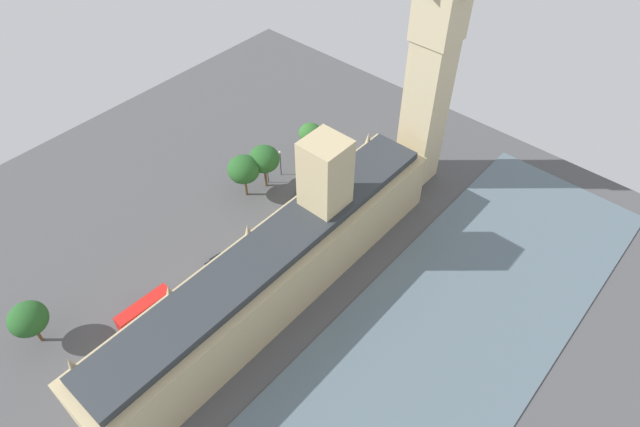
{
  "coord_description": "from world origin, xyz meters",
  "views": [
    {
      "loc": [
        -48.41,
        40.57,
        84.13
      ],
      "look_at": [
        1.0,
        -15.89,
        7.51
      ],
      "focal_mm": 30.66,
      "sensor_mm": 36.0,
      "label": 1
    }
  ],
  "objects_px": {
    "plane_tree_opposite_hall": "(264,159)",
    "street_lamp_slot_10": "(280,159)",
    "car_silver_kerbside": "(263,231)",
    "plane_tree_trailing": "(244,169)",
    "car_dark_green_near_tower": "(303,194)",
    "pedestrian_under_trees": "(351,179)",
    "street_lamp_slot_11": "(267,169)",
    "clock_tower": "(433,57)",
    "car_black_midblock": "(217,261)",
    "plane_tree_far_end": "(310,133)",
    "double_decker_bus_leading": "(145,311)",
    "parliament_building": "(279,264)",
    "pedestrian_corner": "(301,219)",
    "plane_tree_by_river_gate": "(28,319)"
  },
  "relations": [
    {
      "from": "plane_tree_opposite_hall",
      "to": "street_lamp_slot_10",
      "type": "relative_size",
      "value": 1.54
    },
    {
      "from": "car_silver_kerbside",
      "to": "plane_tree_trailing",
      "type": "relative_size",
      "value": 0.42
    },
    {
      "from": "car_dark_green_near_tower",
      "to": "plane_tree_trailing",
      "type": "bearing_deg",
      "value": -139.26
    },
    {
      "from": "pedestrian_under_trees",
      "to": "street_lamp_slot_11",
      "type": "distance_m",
      "value": 19.23
    },
    {
      "from": "clock_tower",
      "to": "pedestrian_under_trees",
      "type": "relative_size",
      "value": 38.14
    },
    {
      "from": "car_black_midblock",
      "to": "plane_tree_far_end",
      "type": "distance_m",
      "value": 39.11
    },
    {
      "from": "double_decker_bus_leading",
      "to": "plane_tree_far_end",
      "type": "bearing_deg",
      "value": -78.02
    },
    {
      "from": "street_lamp_slot_11",
      "to": "plane_tree_far_end",
      "type": "bearing_deg",
      "value": -91.2
    },
    {
      "from": "car_dark_green_near_tower",
      "to": "car_silver_kerbside",
      "type": "bearing_deg",
      "value": -80.85
    },
    {
      "from": "car_silver_kerbside",
      "to": "street_lamp_slot_11",
      "type": "relative_size",
      "value": 0.73
    },
    {
      "from": "car_dark_green_near_tower",
      "to": "double_decker_bus_leading",
      "type": "relative_size",
      "value": 0.39
    },
    {
      "from": "clock_tower",
      "to": "plane_tree_trailing",
      "type": "relative_size",
      "value": 5.63
    },
    {
      "from": "car_black_midblock",
      "to": "plane_tree_opposite_hall",
      "type": "relative_size",
      "value": 0.45
    },
    {
      "from": "car_black_midblock",
      "to": "plane_tree_trailing",
      "type": "bearing_deg",
      "value": -52.96
    },
    {
      "from": "parliament_building",
      "to": "street_lamp_slot_10",
      "type": "distance_m",
      "value": 33.1
    },
    {
      "from": "pedestrian_corner",
      "to": "street_lamp_slot_11",
      "type": "xyz_separation_m",
      "value": [
        13.97,
        -4.11,
        3.49
      ]
    },
    {
      "from": "pedestrian_corner",
      "to": "plane_tree_far_end",
      "type": "xyz_separation_m",
      "value": [
        13.68,
        -18.2,
        5.33
      ]
    },
    {
      "from": "street_lamp_slot_10",
      "to": "pedestrian_under_trees",
      "type": "bearing_deg",
      "value": -146.73
    },
    {
      "from": "plane_tree_by_river_gate",
      "to": "street_lamp_slot_11",
      "type": "xyz_separation_m",
      "value": [
        -0.88,
        -55.4,
        -2.36
      ]
    },
    {
      "from": "parliament_building",
      "to": "car_dark_green_near_tower",
      "type": "relative_size",
      "value": 18.55
    },
    {
      "from": "car_dark_green_near_tower",
      "to": "plane_tree_opposite_hall",
      "type": "relative_size",
      "value": 0.39
    },
    {
      "from": "pedestrian_under_trees",
      "to": "car_silver_kerbside",
      "type": "bearing_deg",
      "value": -89.03
    },
    {
      "from": "parliament_building",
      "to": "double_decker_bus_leading",
      "type": "relative_size",
      "value": 7.26
    },
    {
      "from": "car_black_midblock",
      "to": "plane_tree_opposite_hall",
      "type": "bearing_deg",
      "value": -61.28
    },
    {
      "from": "pedestrian_under_trees",
      "to": "plane_tree_opposite_hall",
      "type": "bearing_deg",
      "value": -125.47
    },
    {
      "from": "clock_tower",
      "to": "plane_tree_far_end",
      "type": "distance_m",
      "value": 35.03
    },
    {
      "from": "double_decker_bus_leading",
      "to": "street_lamp_slot_11",
      "type": "distance_m",
      "value": 41.62
    },
    {
      "from": "double_decker_bus_leading",
      "to": "plane_tree_opposite_hall",
      "type": "relative_size",
      "value": 0.99
    },
    {
      "from": "clock_tower",
      "to": "double_decker_bus_leading",
      "type": "height_order",
      "value": "clock_tower"
    },
    {
      "from": "clock_tower",
      "to": "plane_tree_by_river_gate",
      "type": "height_order",
      "value": "clock_tower"
    },
    {
      "from": "pedestrian_under_trees",
      "to": "plane_tree_far_end",
      "type": "bearing_deg",
      "value": -176.42
    },
    {
      "from": "car_silver_kerbside",
      "to": "plane_tree_far_end",
      "type": "xyz_separation_m",
      "value": [
        10.14,
        -26.08,
        5.12
      ]
    },
    {
      "from": "clock_tower",
      "to": "plane_tree_trailing",
      "type": "height_order",
      "value": "clock_tower"
    },
    {
      "from": "plane_tree_by_river_gate",
      "to": "plane_tree_far_end",
      "type": "distance_m",
      "value": 69.5
    },
    {
      "from": "plane_tree_far_end",
      "to": "street_lamp_slot_10",
      "type": "height_order",
      "value": "plane_tree_far_end"
    },
    {
      "from": "plane_tree_trailing",
      "to": "car_black_midblock",
      "type": "bearing_deg",
      "value": 120.06
    },
    {
      "from": "plane_tree_far_end",
      "to": "street_lamp_slot_11",
      "type": "xyz_separation_m",
      "value": [
        0.29,
        14.09,
        -1.84
      ]
    },
    {
      "from": "plane_tree_far_end",
      "to": "plane_tree_trailing",
      "type": "bearing_deg",
      "value": 86.77
    },
    {
      "from": "clock_tower",
      "to": "plane_tree_trailing",
      "type": "xyz_separation_m",
      "value": [
        24.34,
        30.23,
        -22.85
      ]
    },
    {
      "from": "parliament_building",
      "to": "plane_tree_by_river_gate",
      "type": "xyz_separation_m",
      "value": [
        24.14,
        35.59,
        -1.06
      ]
    },
    {
      "from": "car_black_midblock",
      "to": "double_decker_bus_leading",
      "type": "relative_size",
      "value": 0.45
    },
    {
      "from": "plane_tree_trailing",
      "to": "plane_tree_opposite_hall",
      "type": "height_order",
      "value": "plane_tree_opposite_hall"
    },
    {
      "from": "car_black_midblock",
      "to": "pedestrian_corner",
      "type": "distance_m",
      "value": 20.04
    },
    {
      "from": "parliament_building",
      "to": "street_lamp_slot_11",
      "type": "distance_m",
      "value": 30.74
    },
    {
      "from": "street_lamp_slot_11",
      "to": "plane_tree_opposite_hall",
      "type": "bearing_deg",
      "value": 108.64
    },
    {
      "from": "car_dark_green_near_tower",
      "to": "car_black_midblock",
      "type": "bearing_deg",
      "value": -85.8
    },
    {
      "from": "plane_tree_by_river_gate",
      "to": "pedestrian_corner",
      "type": "bearing_deg",
      "value": -106.15
    },
    {
      "from": "clock_tower",
      "to": "plane_tree_opposite_hall",
      "type": "xyz_separation_m",
      "value": [
        23.15,
        25.27,
        -22.46
      ]
    },
    {
      "from": "plane_tree_far_end",
      "to": "street_lamp_slot_10",
      "type": "bearing_deg",
      "value": 90.03
    },
    {
      "from": "car_silver_kerbside",
      "to": "pedestrian_under_trees",
      "type": "distance_m",
      "value": 25.04
    }
  ]
}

